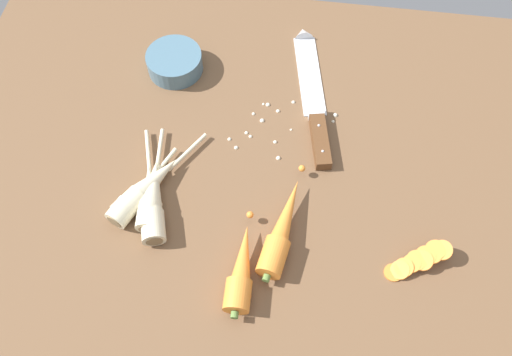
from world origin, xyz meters
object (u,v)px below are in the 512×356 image
at_px(chefs_knife, 312,90).
at_px(whole_carrot_second, 241,271).
at_px(parsnip_front, 148,186).
at_px(parsnip_mid_right, 151,202).
at_px(prep_bowl, 175,62).
at_px(whole_carrot, 282,230).
at_px(parsnip_mid_left, 135,196).
at_px(parsnip_back, 152,194).
at_px(carrot_slice_stack, 419,260).

distance_m(chefs_knife, whole_carrot_second, 0.40).
height_order(chefs_knife, parsnip_front, parsnip_front).
relative_size(whole_carrot_second, parsnip_mid_right, 0.81).
bearing_deg(prep_bowl, whole_carrot_second, -64.64).
relative_size(whole_carrot, parsnip_mid_left, 1.29).
bearing_deg(parsnip_mid_left, parsnip_front, 50.19).
bearing_deg(parsnip_back, parsnip_mid_left, -162.80).
relative_size(parsnip_front, parsnip_mid_right, 0.88).
xyz_separation_m(whole_carrot, parsnip_back, (-0.23, 0.04, -0.00)).
bearing_deg(parsnip_back, prep_bowl, 94.44).
bearing_deg(whole_carrot_second, carrot_slice_stack, 11.58).
bearing_deg(chefs_knife, whole_carrot, -94.73).
relative_size(whole_carrot_second, carrot_slice_stack, 1.72).
relative_size(whole_carrot_second, prep_bowl, 1.64).
distance_m(parsnip_front, carrot_slice_stack, 0.47).
bearing_deg(parsnip_back, parsnip_front, 125.82).
distance_m(whole_carrot_second, parsnip_mid_left, 0.23).
height_order(parsnip_mid_left, prep_bowl, same).
distance_m(whole_carrot_second, carrot_slice_stack, 0.29).
height_order(whole_carrot_second, parsnip_front, whole_carrot_second).
bearing_deg(whole_carrot, parsnip_front, 167.98).
xyz_separation_m(whole_carrot_second, parsnip_front, (-0.18, 0.13, -0.00)).
bearing_deg(parsnip_front, chefs_knife, 44.38).
bearing_deg(parsnip_back, whole_carrot, -9.29).
relative_size(whole_carrot, parsnip_back, 1.05).
relative_size(chefs_knife, parsnip_mid_right, 1.55).
bearing_deg(parsnip_back, carrot_slice_stack, -7.34).
distance_m(whole_carrot, whole_carrot_second, 0.10).
xyz_separation_m(parsnip_mid_right, prep_bowl, (-0.03, 0.31, 0.00)).
height_order(whole_carrot_second, prep_bowl, whole_carrot_second).
relative_size(whole_carrot, parsnip_front, 1.11).
relative_size(parsnip_front, prep_bowl, 1.79).
relative_size(parsnip_front, carrot_slice_stack, 1.87).
relative_size(parsnip_mid_left, parsnip_back, 0.82).
bearing_deg(parsnip_mid_right, prep_bowl, 94.63).
distance_m(parsnip_mid_left, carrot_slice_stack, 0.48).
height_order(whole_carrot, carrot_slice_stack, whole_carrot).
bearing_deg(chefs_knife, prep_bowl, 175.31).
distance_m(chefs_knife, parsnip_front, 0.37).
bearing_deg(whole_carrot_second, parsnip_back, 145.89).
relative_size(whole_carrot, carrot_slice_stack, 2.08).
bearing_deg(parsnip_front, whole_carrot, -12.02).
bearing_deg(whole_carrot, whole_carrot_second, -125.84).
bearing_deg(parsnip_front, whole_carrot_second, -35.56).
relative_size(chefs_knife, parsnip_front, 1.76).
distance_m(parsnip_front, parsnip_back, 0.02).
distance_m(whole_carrot_second, parsnip_front, 0.22).
xyz_separation_m(parsnip_front, prep_bowl, (-0.01, 0.28, 0.00)).
xyz_separation_m(parsnip_mid_left, parsnip_mid_right, (0.03, -0.01, -0.00)).
distance_m(whole_carrot, parsnip_mid_right, 0.23).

